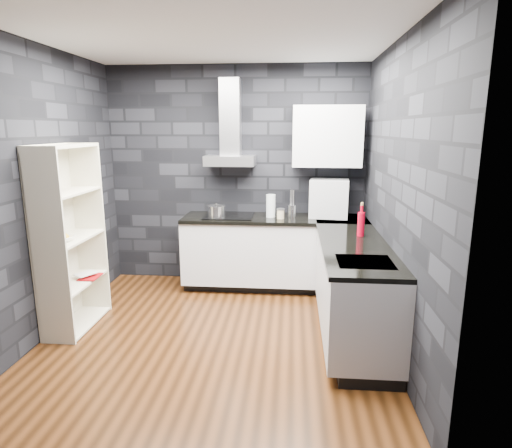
# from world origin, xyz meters

# --- Properties ---
(ground) EXTENTS (3.20, 3.20, 0.00)m
(ground) POSITION_xyz_m (0.00, 0.00, 0.00)
(ground) COLOR #44230E
(ceiling) EXTENTS (3.20, 3.20, 0.00)m
(ceiling) POSITION_xyz_m (0.00, 0.00, 2.70)
(ceiling) COLOR white
(wall_back) EXTENTS (3.20, 0.05, 2.70)m
(wall_back) POSITION_xyz_m (0.00, 1.62, 1.35)
(wall_back) COLOR black
(wall_back) RESTS_ON ground
(wall_front) EXTENTS (3.20, 0.05, 2.70)m
(wall_front) POSITION_xyz_m (0.00, -1.62, 1.35)
(wall_front) COLOR black
(wall_front) RESTS_ON ground
(wall_left) EXTENTS (0.05, 3.20, 2.70)m
(wall_left) POSITION_xyz_m (-1.62, 0.00, 1.35)
(wall_left) COLOR black
(wall_left) RESTS_ON ground
(wall_right) EXTENTS (0.05, 3.20, 2.70)m
(wall_right) POSITION_xyz_m (1.62, 0.00, 1.35)
(wall_right) COLOR black
(wall_right) RESTS_ON ground
(toekick_back) EXTENTS (2.18, 0.50, 0.10)m
(toekick_back) POSITION_xyz_m (0.50, 1.34, 0.05)
(toekick_back) COLOR black
(toekick_back) RESTS_ON ground
(toekick_right) EXTENTS (0.50, 1.78, 0.10)m
(toekick_right) POSITION_xyz_m (1.34, 0.10, 0.05)
(toekick_right) COLOR black
(toekick_right) RESTS_ON ground
(counter_back_cab) EXTENTS (2.20, 0.60, 0.76)m
(counter_back_cab) POSITION_xyz_m (0.50, 1.30, 0.48)
(counter_back_cab) COLOR silver
(counter_back_cab) RESTS_ON ground
(counter_right_cab) EXTENTS (0.60, 1.80, 0.76)m
(counter_right_cab) POSITION_xyz_m (1.30, 0.10, 0.48)
(counter_right_cab) COLOR silver
(counter_right_cab) RESTS_ON ground
(counter_back_top) EXTENTS (2.20, 0.62, 0.04)m
(counter_back_top) POSITION_xyz_m (0.50, 1.29, 0.88)
(counter_back_top) COLOR black
(counter_back_top) RESTS_ON counter_back_cab
(counter_right_top) EXTENTS (0.62, 1.80, 0.04)m
(counter_right_top) POSITION_xyz_m (1.29, 0.10, 0.88)
(counter_right_top) COLOR black
(counter_right_top) RESTS_ON counter_right_cab
(counter_corner_top) EXTENTS (0.62, 0.62, 0.04)m
(counter_corner_top) POSITION_xyz_m (1.30, 1.30, 0.88)
(counter_corner_top) COLOR black
(counter_corner_top) RESTS_ON counter_right_cab
(hood_body) EXTENTS (0.60, 0.34, 0.12)m
(hood_body) POSITION_xyz_m (-0.05, 1.43, 1.56)
(hood_body) COLOR #AEAEB3
(hood_body) RESTS_ON wall_back
(hood_chimney) EXTENTS (0.24, 0.20, 0.90)m
(hood_chimney) POSITION_xyz_m (-0.05, 1.50, 2.07)
(hood_chimney) COLOR #AEAEB3
(hood_chimney) RESTS_ON hood_body
(upper_cabinet) EXTENTS (0.80, 0.35, 0.70)m
(upper_cabinet) POSITION_xyz_m (1.10, 1.43, 1.85)
(upper_cabinet) COLOR silver
(upper_cabinet) RESTS_ON wall_back
(cooktop) EXTENTS (0.58, 0.50, 0.01)m
(cooktop) POSITION_xyz_m (-0.05, 1.30, 0.91)
(cooktop) COLOR black
(cooktop) RESTS_ON counter_back_top
(sink_rim) EXTENTS (0.44, 0.40, 0.01)m
(sink_rim) POSITION_xyz_m (1.30, -0.40, 0.89)
(sink_rim) COLOR #AEAEB3
(sink_rim) RESTS_ON counter_right_top
(pot) EXTENTS (0.27, 0.27, 0.12)m
(pot) POSITION_xyz_m (-0.19, 1.19, 0.97)
(pot) COLOR silver
(pot) RESTS_ON cooktop
(glass_vase) EXTENTS (0.12, 0.12, 0.27)m
(glass_vase) POSITION_xyz_m (0.45, 1.30, 1.04)
(glass_vase) COLOR silver
(glass_vase) RESTS_ON counter_back_top
(storage_jar) EXTENTS (0.11, 0.11, 0.10)m
(storage_jar) POSITION_xyz_m (0.58, 1.21, 0.95)
(storage_jar) COLOR #C7B688
(storage_jar) RESTS_ON counter_back_top
(utensil_crock) EXTENTS (0.13, 0.13, 0.14)m
(utensil_crock) POSITION_xyz_m (0.70, 1.38, 0.97)
(utensil_crock) COLOR silver
(utensil_crock) RESTS_ON counter_back_top
(appliance_garage) EXTENTS (0.48, 0.40, 0.45)m
(appliance_garage) POSITION_xyz_m (1.15, 1.37, 1.12)
(appliance_garage) COLOR #B1B4B8
(appliance_garage) RESTS_ON counter_back_top
(red_bottle) EXTENTS (0.09, 0.09, 0.24)m
(red_bottle) POSITION_xyz_m (1.39, 0.45, 1.02)
(red_bottle) COLOR #A60017
(red_bottle) RESTS_ON counter_right_top
(bookshelf) EXTENTS (0.34, 0.80, 1.80)m
(bookshelf) POSITION_xyz_m (-1.42, 0.09, 0.90)
(bookshelf) COLOR beige
(bookshelf) RESTS_ON ground
(fruit_bowl) EXTENTS (0.26, 0.26, 0.05)m
(fruit_bowl) POSITION_xyz_m (-1.42, -0.05, 0.94)
(fruit_bowl) COLOR white
(fruit_bowl) RESTS_ON bookshelf
(book_red) EXTENTS (0.18, 0.02, 0.24)m
(book_red) POSITION_xyz_m (-1.41, 0.22, 0.57)
(book_red) COLOR #8E060A
(book_red) RESTS_ON bookshelf
(book_second) EXTENTS (0.14, 0.09, 0.20)m
(book_second) POSITION_xyz_m (-1.43, 0.25, 0.59)
(book_second) COLOR #B2B2B2
(book_second) RESTS_ON bookshelf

